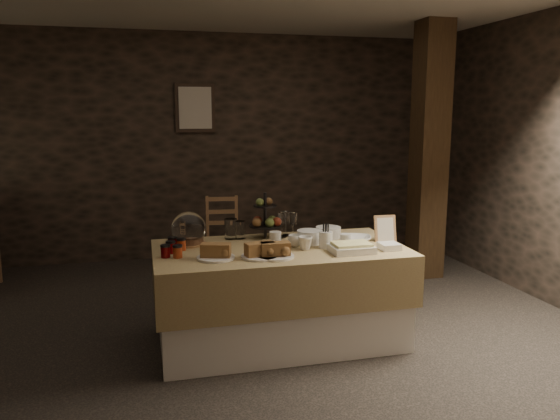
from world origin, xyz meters
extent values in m
cube|color=black|center=(0.00, 0.00, 0.00)|extent=(5.50, 5.00, 0.01)
cube|color=black|center=(0.00, 2.50, 1.30)|extent=(5.50, 0.02, 2.60)
cube|color=black|center=(0.00, -2.50, 1.30)|extent=(5.50, 0.02, 2.60)
cube|color=white|center=(0.20, -0.14, 0.34)|extent=(1.76, 0.91, 0.69)
cube|color=olive|center=(0.20, -0.14, 0.54)|extent=(1.83, 0.97, 0.37)
cube|color=brown|center=(0.05, 1.83, 0.20)|extent=(0.41, 0.40, 0.04)
cube|color=brown|center=(0.05, 1.98, 0.62)|extent=(0.36, 0.07, 0.35)
cube|color=black|center=(2.09, 1.13, 1.30)|extent=(0.30, 0.30, 2.60)
cube|color=#312319|center=(-0.15, 2.47, 1.75)|extent=(0.45, 0.03, 0.55)
cube|color=beige|center=(-0.15, 2.45, 1.75)|extent=(0.37, 0.01, 0.47)
cylinder|color=silver|center=(0.45, -0.07, 0.77)|extent=(0.19, 0.19, 0.10)
cylinder|color=silver|center=(0.65, 0.08, 0.77)|extent=(0.20, 0.20, 0.08)
cylinder|color=silver|center=(0.52, -0.22, 0.78)|extent=(0.10, 0.10, 0.12)
imported|color=silver|center=(0.31, -0.13, 0.77)|extent=(0.14, 0.14, 0.09)
imported|color=silver|center=(0.36, -0.24, 0.77)|extent=(0.12, 0.12, 0.10)
cylinder|color=silver|center=(0.19, -0.03, 0.77)|extent=(0.09, 0.09, 0.09)
cylinder|color=silver|center=(0.68, -0.21, 0.77)|extent=(0.08, 0.08, 0.09)
imported|color=silver|center=(0.79, -0.15, 0.75)|extent=(0.29, 0.29, 0.06)
cylinder|color=brown|center=(-0.44, 0.12, 0.73)|extent=(0.26, 0.26, 0.01)
cylinder|color=#533325|center=(-0.44, 0.12, 0.77)|extent=(0.22, 0.22, 0.07)
sphere|color=white|center=(-0.44, 0.12, 0.84)|extent=(0.26, 0.26, 0.26)
cylinder|color=black|center=(0.16, 0.20, 0.91)|extent=(0.03, 0.03, 0.36)
cylinder|color=black|center=(0.16, 0.20, 0.82)|extent=(0.26, 0.26, 0.01)
cylinder|color=black|center=(0.16, 0.20, 0.98)|extent=(0.18, 0.18, 0.01)
sphere|color=olive|center=(0.23, 0.23, 0.86)|extent=(0.07, 0.07, 0.07)
sphere|color=maroon|center=(0.11, 0.24, 0.86)|extent=(0.07, 0.07, 0.07)
sphere|color=olive|center=(0.18, 0.14, 0.86)|extent=(0.07, 0.07, 0.07)
sphere|color=brown|center=(0.09, 0.17, 0.86)|extent=(0.07, 0.07, 0.07)
sphere|color=maroon|center=(0.25, 0.16, 0.86)|extent=(0.07, 0.07, 0.07)
cylinder|color=silver|center=(-0.30, -0.33, 0.73)|extent=(0.26, 0.26, 0.01)
cube|color=brown|center=(-0.30, -0.33, 0.78)|extent=(0.22, 0.14, 0.09)
cylinder|color=silver|center=(0.00, -0.37, 0.73)|extent=(0.26, 0.26, 0.01)
cube|color=brown|center=(0.00, -0.37, 0.78)|extent=(0.21, 0.13, 0.09)
cylinder|color=silver|center=(0.10, -0.40, 0.73)|extent=(0.26, 0.26, 0.01)
cube|color=brown|center=(0.10, -0.40, 0.78)|extent=(0.20, 0.10, 0.09)
cylinder|color=#620507|center=(-0.59, -0.11, 0.76)|extent=(0.06, 0.06, 0.07)
cylinder|color=#AA3A19|center=(-0.55, -0.24, 0.76)|extent=(0.06, 0.06, 0.07)
cylinder|color=#620507|center=(-0.63, -0.21, 0.76)|extent=(0.06, 0.06, 0.07)
cylinder|color=#AA3A19|center=(-0.51, -0.04, 0.76)|extent=(0.06, 0.06, 0.07)
cylinder|color=#620507|center=(-0.57, 0.02, 0.76)|extent=(0.06, 0.06, 0.07)
cube|color=silver|center=(0.66, -0.40, 0.75)|extent=(0.30, 0.22, 0.05)
cube|color=#F3E992|center=(0.66, -0.40, 0.78)|extent=(0.26, 0.18, 0.02)
cube|color=silver|center=(0.95, -0.38, 0.75)|extent=(0.14, 0.14, 0.04)
cube|color=brown|center=(1.04, -0.13, 0.81)|extent=(0.17, 0.08, 0.22)
cylinder|color=white|center=(-0.11, 0.23, 0.80)|extent=(0.10, 0.10, 0.16)
cylinder|color=white|center=(-0.04, 0.22, 0.79)|extent=(0.09, 0.09, 0.14)
camera|label=1|loc=(-0.75, -3.92, 1.71)|focal=35.00mm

